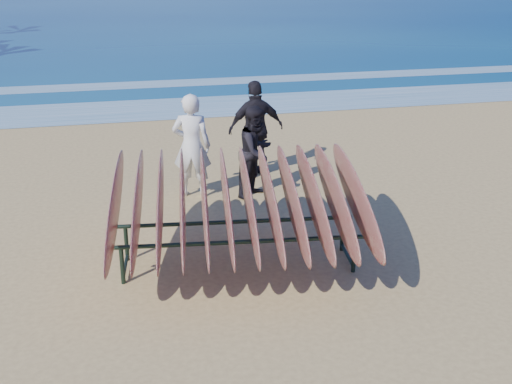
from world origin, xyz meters
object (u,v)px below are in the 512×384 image
person_dark_a (256,152)px  person_dark_b (256,129)px  surfboard_rack (238,202)px  person_white (192,146)px

person_dark_a → person_dark_b: size_ratio=0.88×
surfboard_rack → person_white: person_white is taller
surfboard_rack → person_dark_b: 3.77m
surfboard_rack → person_dark_a: person_dark_a is taller
person_dark_a → person_dark_b: person_dark_b is taller
surfboard_rack → person_dark_a: (0.84, 2.53, -0.14)m
person_white → person_dark_b: 1.55m
surfboard_rack → person_white: size_ratio=1.98×
person_white → person_dark_a: size_ratio=1.14×
person_white → person_dark_b: size_ratio=1.00×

